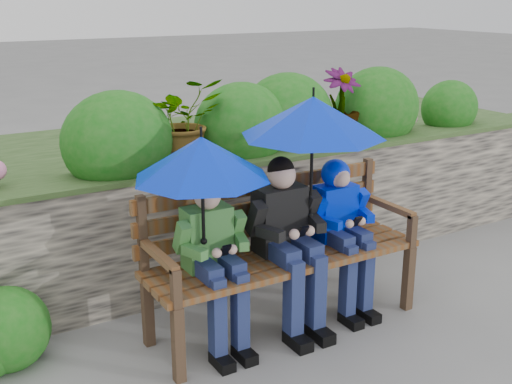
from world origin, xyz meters
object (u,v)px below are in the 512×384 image
boy_left (214,255)px  boy_right (342,221)px  boy_middle (288,235)px  umbrella_right (313,117)px  umbrella_left (202,158)px  park_bench (279,244)px

boy_left → boy_right: size_ratio=1.01×
boy_middle → umbrella_right: size_ratio=1.25×
boy_middle → umbrella_right: bearing=2.4°
boy_right → umbrella_left: 1.29m
boy_left → boy_right: (1.05, 0.01, 0.03)m
umbrella_left → umbrella_right: umbrella_right is taller
boy_middle → umbrella_right: (0.19, 0.01, 0.80)m
boy_left → umbrella_left: (-0.08, -0.02, 0.66)m
boy_middle → boy_right: bearing=2.5°
boy_left → boy_right: boy_left is taller
park_bench → boy_left: bearing=-170.4°
park_bench → boy_right: boy_right is taller
boy_left → umbrella_right: bearing=0.0°
park_bench → boy_middle: bearing=-84.4°
boy_middle → umbrella_left: size_ratio=1.42×
boy_middle → boy_right: size_ratio=1.08×
boy_left → boy_middle: 0.56m
boy_middle → umbrella_right: 0.82m
park_bench → boy_left: boy_left is taller
park_bench → boy_right: 0.51m
boy_right → park_bench: bearing=170.8°
park_bench → umbrella_left: size_ratio=2.31×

